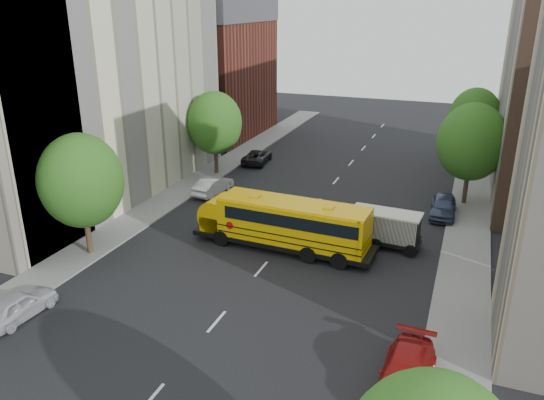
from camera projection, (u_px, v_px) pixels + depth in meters
The scene contains 18 objects.
ground at pixel (273, 255), 33.84m from camera, with size 120.00×120.00×0.00m, color black.
sidewalk_left at pixel (160, 205), 42.03m from camera, with size 3.00×80.00×0.12m, color slate.
sidewalk_right at pixel (466, 251), 34.33m from camera, with size 3.00×80.00×0.12m, color slate.
lane_markings at pixel (317, 203), 42.57m from camera, with size 0.15×64.00×0.01m, color silver.
building_left_cream at pixel (86, 72), 41.57m from camera, with size 10.00×26.00×20.00m, color beige.
building_left_redbrick at pixel (215, 80), 62.03m from camera, with size 10.00×15.00×13.00m, color maroon.
street_tree_1 at pixel (81, 181), 32.28m from camera, with size 5.12×5.12×7.90m.
street_tree_2 at pixel (215, 123), 48.04m from camera, with size 4.99×4.99×7.71m.
street_tree_4 at pixel (472, 142), 40.59m from camera, with size 5.25×5.25×8.10m.
street_tree_5 at pixel (475, 117), 51.20m from camera, with size 4.86×4.86×7.51m.
school_bus at pixel (282, 221), 34.16m from camera, with size 12.21×3.49×3.41m.
safari_truck at pixel (378, 227), 34.92m from camera, with size 5.75×2.45×2.40m.
parked_car_0 at pixel (18, 305), 26.93m from camera, with size 1.71×4.25×1.45m, color silver.
parked_car_1 at pixel (213, 186), 44.37m from camera, with size 1.52×4.35×1.43m, color silver.
parked_car_2 at pixel (257, 156), 52.86m from camera, with size 2.17×4.70×1.31m, color black.
parked_car_3 at pixel (406, 375), 21.91m from camera, with size 2.10×5.16×1.50m, color maroon.
parked_car_4 at pixel (443, 206), 39.74m from camera, with size 1.81×4.51×1.54m, color #374361.
parked_car_5 at pixel (456, 148), 55.75m from camera, with size 1.46×4.19×1.38m, color #A1A29D.
Camera 1 is at (10.84, -28.41, 15.26)m, focal length 35.00 mm.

